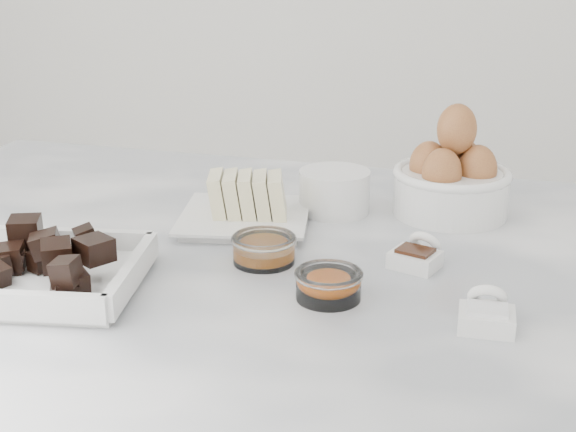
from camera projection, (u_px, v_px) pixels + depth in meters
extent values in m
cube|color=silver|center=(265.00, 270.00, 0.95)|extent=(1.20, 0.80, 0.04)
cube|color=white|center=(29.00, 281.00, 0.86)|extent=(0.26, 0.21, 0.01)
cube|color=white|center=(245.00, 220.00, 1.04)|extent=(0.17, 0.17, 0.01)
cube|color=white|center=(245.00, 215.00, 1.04)|extent=(0.19, 0.19, 0.00)
cylinder|color=white|center=(334.00, 191.00, 1.08)|extent=(0.10, 0.10, 0.06)
cylinder|color=white|center=(335.00, 175.00, 1.07)|extent=(0.08, 0.08, 0.01)
cylinder|color=white|center=(451.00, 193.00, 1.07)|extent=(0.15, 0.15, 0.06)
torus|color=white|center=(452.00, 173.00, 1.06)|extent=(0.16, 0.16, 0.01)
ellipsoid|color=#A86D36|center=(477.00, 169.00, 1.05)|extent=(0.05, 0.05, 0.07)
ellipsoid|color=#A86D36|center=(428.00, 167.00, 1.06)|extent=(0.05, 0.05, 0.07)
ellipsoid|color=#A86D36|center=(457.00, 162.00, 1.08)|extent=(0.05, 0.05, 0.07)
ellipsoid|color=#A86D36|center=(446.00, 174.00, 1.03)|extent=(0.05, 0.05, 0.07)
ellipsoid|color=#A86D36|center=(457.00, 129.00, 1.04)|extent=(0.05, 0.05, 0.07)
cylinder|color=white|center=(264.00, 250.00, 0.92)|extent=(0.07, 0.07, 0.03)
torus|color=white|center=(264.00, 239.00, 0.91)|extent=(0.08, 0.08, 0.01)
cylinder|color=orange|center=(264.00, 254.00, 0.92)|extent=(0.06, 0.06, 0.01)
cylinder|color=white|center=(328.00, 286.00, 0.83)|extent=(0.07, 0.07, 0.03)
torus|color=white|center=(329.00, 274.00, 0.82)|extent=(0.07, 0.07, 0.01)
ellipsoid|color=orange|center=(329.00, 285.00, 0.83)|extent=(0.05, 0.05, 0.02)
cube|color=white|center=(415.00, 260.00, 0.90)|extent=(0.06, 0.06, 0.02)
cube|color=black|center=(415.00, 250.00, 0.90)|extent=(0.05, 0.04, 0.00)
torus|color=white|center=(425.00, 243.00, 0.92)|extent=(0.05, 0.04, 0.04)
cube|color=white|center=(486.00, 320.00, 0.76)|extent=(0.05, 0.05, 0.02)
cube|color=white|center=(487.00, 309.00, 0.76)|extent=(0.04, 0.03, 0.00)
torus|color=white|center=(487.00, 297.00, 0.78)|extent=(0.04, 0.03, 0.04)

